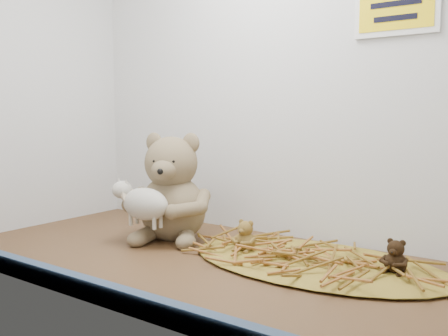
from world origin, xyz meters
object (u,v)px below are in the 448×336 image
Objects in this scene: mini_teddy_brown at (396,254)px; toy_lamb at (145,204)px; main_teddy at (172,186)px; mini_teddy_tan at (246,234)px.

toy_lamb is at bearing -164.81° from mini_teddy_brown.
toy_lamb is at bearing -113.95° from main_teddy.
mini_teddy_tan is (22.84, -1.17, -8.80)cm from main_teddy.
toy_lamb reaches higher than mini_teddy_tan.
toy_lamb is 56.67cm from mini_teddy_brown.
main_teddy reaches higher than mini_teddy_brown.
main_teddy is 3.83× the size of mini_teddy_tan.
toy_lamb is (0.00, -9.60, -3.14)cm from main_teddy.
mini_teddy_brown is (55.06, 2.50, -8.98)cm from main_teddy.
mini_teddy_tan is 1.06× the size of mini_teddy_brown.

